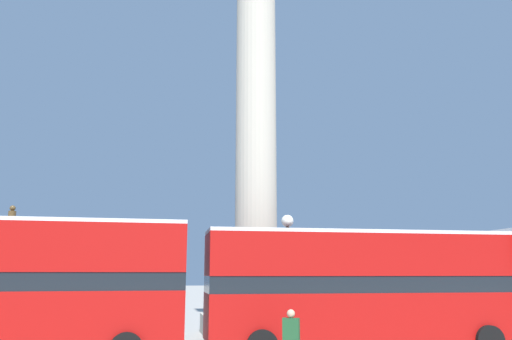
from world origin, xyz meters
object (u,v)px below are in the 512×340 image
Objects in this scene: bus_a at (363,285)px; street_lamp at (288,262)px; equestrian_statue at (4,295)px; pedestrian_near_lamp at (291,338)px; monument_column at (256,141)px; bus_b at (0,283)px.

street_lamp reaches higher than bus_a.
bus_a is 3.40m from street_lamp.
equestrian_statue is 16.60m from pedestrian_near_lamp.
pedestrian_near_lamp is (-0.78, -8.73, -7.87)m from monument_column.
monument_column is 1.98× the size of bus_a.
monument_column is 4.37× the size of street_lamp.
bus_b is at bearing -174.72° from pedestrian_near_lamp.
bus_a is at bearing -1.04° from bus_b.
pedestrian_near_lamp is (8.36, -3.40, -1.43)m from bus_b.
street_lamp is 2.91× the size of pedestrian_near_lamp.
monument_column reaches higher than pedestrian_near_lamp.
bus_b is at bearing -179.60° from bus_a.
bus_b is 9.13m from pedestrian_near_lamp.
bus_a is at bearing -52.23° from street_lamp.
street_lamp is at bearing 129.27° from bus_a.
monument_column is 11.78m from pedestrian_near_lamp.
bus_b is 6.53× the size of pedestrian_near_lamp.
pedestrian_near_lamp is at bearing -104.37° from street_lamp.
pedestrian_near_lamp is (-1.48, -5.77, -2.17)m from street_lamp.
pedestrian_near_lamp is at bearing -22.08° from bus_b.
pedestrian_near_lamp is (-3.50, -3.17, -1.33)m from bus_a.
bus_a is 11.86m from bus_b.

